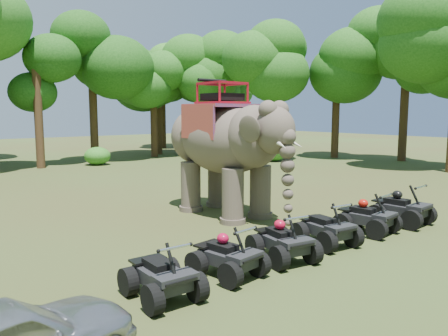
{
  "coord_description": "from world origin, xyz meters",
  "views": [
    {
      "loc": [
        -7.87,
        -8.81,
        3.53
      ],
      "look_at": [
        0.0,
        1.2,
        1.9
      ],
      "focal_mm": 35.0,
      "sensor_mm": 36.0,
      "label": 1
    }
  ],
  "objects_px": {
    "atv_4": "(367,212)",
    "atv_5": "(402,204)",
    "atv_3": "(326,223)",
    "atv_2": "(283,236)",
    "atv_0": "(162,269)",
    "elephant": "(224,148)",
    "atv_1": "(227,250)"
  },
  "relations": [
    {
      "from": "atv_0",
      "to": "atv_5",
      "type": "xyz_separation_m",
      "value": [
        8.82,
        0.19,
        0.07
      ]
    },
    {
      "from": "atv_2",
      "to": "atv_4",
      "type": "distance_m",
      "value": 3.7
    },
    {
      "from": "atv_2",
      "to": "atv_4",
      "type": "bearing_deg",
      "value": 12.41
    },
    {
      "from": "atv_2",
      "to": "atv_5",
      "type": "bearing_deg",
      "value": 10.89
    },
    {
      "from": "atv_3",
      "to": "atv_5",
      "type": "relative_size",
      "value": 0.92
    },
    {
      "from": "atv_0",
      "to": "atv_3",
      "type": "distance_m",
      "value": 5.17
    },
    {
      "from": "atv_1",
      "to": "atv_3",
      "type": "distance_m",
      "value": 3.48
    },
    {
      "from": "atv_5",
      "to": "atv_3",
      "type": "bearing_deg",
      "value": 174.54
    },
    {
      "from": "elephant",
      "to": "atv_0",
      "type": "distance_m",
      "value": 7.31
    },
    {
      "from": "elephant",
      "to": "atv_5",
      "type": "distance_m",
      "value": 6.03
    },
    {
      "from": "elephant",
      "to": "atv_1",
      "type": "xyz_separation_m",
      "value": [
        -3.57,
        -4.64,
        -1.75
      ]
    },
    {
      "from": "elephant",
      "to": "atv_5",
      "type": "bearing_deg",
      "value": -53.28
    },
    {
      "from": "atv_3",
      "to": "atv_4",
      "type": "xyz_separation_m",
      "value": [
        1.9,
        0.01,
        0.01
      ]
    },
    {
      "from": "atv_4",
      "to": "atv_1",
      "type": "bearing_deg",
      "value": 174.06
    },
    {
      "from": "atv_3",
      "to": "atv_5",
      "type": "bearing_deg",
      "value": 5.79
    },
    {
      "from": "atv_0",
      "to": "atv_3",
      "type": "relative_size",
      "value": 0.98
    },
    {
      "from": "atv_1",
      "to": "atv_3",
      "type": "xyz_separation_m",
      "value": [
        3.47,
        0.12,
        0.02
      ]
    },
    {
      "from": "atv_4",
      "to": "atv_2",
      "type": "bearing_deg",
      "value": 175.1
    },
    {
      "from": "atv_0",
      "to": "elephant",
      "type": "bearing_deg",
      "value": 43.55
    },
    {
      "from": "atv_0",
      "to": "atv_1",
      "type": "relative_size",
      "value": 1.02
    },
    {
      "from": "atv_2",
      "to": "atv_3",
      "type": "height_order",
      "value": "atv_3"
    },
    {
      "from": "atv_4",
      "to": "atv_5",
      "type": "relative_size",
      "value": 0.94
    },
    {
      "from": "atv_2",
      "to": "atv_3",
      "type": "xyz_separation_m",
      "value": [
        1.8,
        0.15,
        0.0
      ]
    },
    {
      "from": "elephant",
      "to": "atv_2",
      "type": "relative_size",
      "value": 3.46
    },
    {
      "from": "atv_2",
      "to": "atv_4",
      "type": "xyz_separation_m",
      "value": [
        3.7,
        0.16,
        0.02
      ]
    },
    {
      "from": "atv_1",
      "to": "elephant",
      "type": "bearing_deg",
      "value": 43.65
    },
    {
      "from": "atv_1",
      "to": "atv_2",
      "type": "bearing_deg",
      "value": -9.6
    },
    {
      "from": "atv_0",
      "to": "atv_4",
      "type": "bearing_deg",
      "value": 3.52
    },
    {
      "from": "atv_1",
      "to": "atv_3",
      "type": "relative_size",
      "value": 0.96
    },
    {
      "from": "elephant",
      "to": "atv_4",
      "type": "bearing_deg",
      "value": -69.35
    },
    {
      "from": "atv_2",
      "to": "atv_5",
      "type": "distance_m",
      "value": 5.45
    },
    {
      "from": "atv_0",
      "to": "atv_4",
      "type": "height_order",
      "value": "atv_4"
    }
  ]
}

